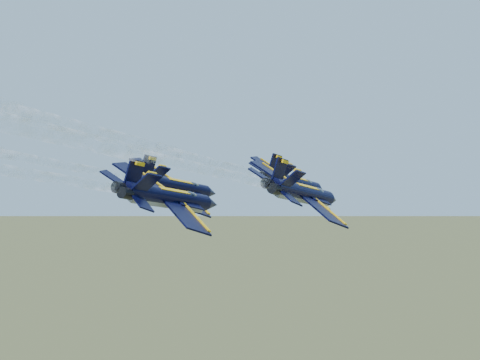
% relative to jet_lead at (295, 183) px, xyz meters
% --- Properties ---
extents(jet_lead, '(11.85, 18.45, 7.48)m').
position_rel_jet_lead_xyz_m(jet_lead, '(0.00, 0.00, 0.00)').
color(jet_lead, black).
extents(jet_left, '(11.85, 18.45, 7.48)m').
position_rel_jet_lead_xyz_m(jet_left, '(-13.82, -10.22, 0.00)').
color(jet_left, black).
extents(jet_right, '(11.85, 18.45, 7.48)m').
position_rel_jet_lead_xyz_m(jet_right, '(4.19, -16.57, 0.00)').
color(jet_right, black).
extents(jet_slot, '(11.85, 18.45, 7.48)m').
position_rel_jet_lead_xyz_m(jet_slot, '(-8.73, -26.31, 0.00)').
color(jet_slot, black).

